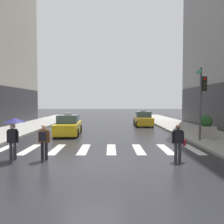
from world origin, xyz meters
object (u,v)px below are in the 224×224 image
object	(u,v)px
traffic_light_pole	(202,93)
pedestrian_with_handbag	(178,140)
planter_near_corner	(206,127)
taxi_lead	(69,126)
pedestrian_with_umbrella	(14,127)
taxi_second	(143,119)
pedestrian_with_backpack	(44,139)

from	to	relation	value
traffic_light_pole	pedestrian_with_handbag	world-z (taller)	traffic_light_pole
pedestrian_with_handbag	planter_near_corner	size ratio (longest dim) A/B	1.03
taxi_lead	planter_near_corner	distance (m)	10.62
pedestrian_with_umbrella	pedestrian_with_handbag	xyz separation A→B (m)	(7.52, -0.23, -0.58)
taxi_second	pedestrian_with_backpack	distance (m)	16.30
taxi_lead	pedestrian_with_umbrella	distance (m)	7.92
taxi_lead	pedestrian_with_umbrella	size ratio (longest dim) A/B	2.38
taxi_lead	pedestrian_with_handbag	world-z (taller)	taxi_lead
taxi_lead	pedestrian_with_handbag	size ratio (longest dim) A/B	2.80
taxi_lead	traffic_light_pole	bearing A→B (deg)	-20.52
taxi_lead	pedestrian_with_backpack	size ratio (longest dim) A/B	2.80
pedestrian_with_backpack	pedestrian_with_handbag	bearing A→B (deg)	-1.17
traffic_light_pole	taxi_lead	xyz separation A→B (m)	(-9.51, 3.56, -2.53)
taxi_second	pedestrian_with_umbrella	bearing A→B (deg)	-119.04
taxi_second	pedestrian_with_handbag	distance (m)	14.96
taxi_lead	planter_near_corner	bearing A→B (deg)	-12.52
taxi_second	pedestrian_with_backpack	bearing A→B (deg)	-114.58
taxi_second	planter_near_corner	world-z (taller)	taxi_second
pedestrian_with_backpack	planter_near_corner	size ratio (longest dim) A/B	1.03
traffic_light_pole	pedestrian_with_handbag	bearing A→B (deg)	-123.42
pedestrian_with_umbrella	pedestrian_with_handbag	distance (m)	7.54
taxi_second	pedestrian_with_umbrella	world-z (taller)	pedestrian_with_umbrella
pedestrian_with_backpack	planter_near_corner	bearing A→B (deg)	29.51
traffic_light_pole	taxi_second	size ratio (longest dim) A/B	1.05
traffic_light_pole	pedestrian_with_backpack	world-z (taller)	traffic_light_pole
pedestrian_with_handbag	planter_near_corner	distance (m)	6.89
planter_near_corner	traffic_light_pole	bearing A→B (deg)	-123.95
taxi_lead	pedestrian_with_umbrella	bearing A→B (deg)	-97.01
taxi_second	taxi_lead	bearing A→B (deg)	-136.26
traffic_light_pole	pedestrian_with_backpack	distance (m)	10.33
pedestrian_with_umbrella	traffic_light_pole	bearing A→B (deg)	22.12
traffic_light_pole	taxi_lead	size ratio (longest dim) A/B	1.04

